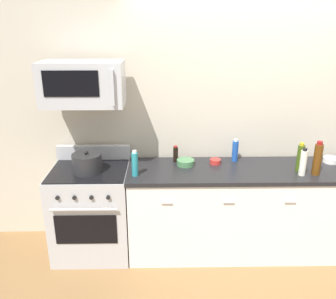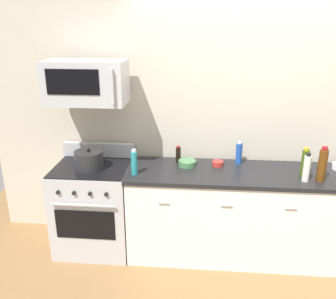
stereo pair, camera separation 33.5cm
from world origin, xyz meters
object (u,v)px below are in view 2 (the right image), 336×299
Objects in this scene: bottle_vinegar_white at (307,168)px; bottle_dish_soap at (134,162)px; microwave at (86,82)px; range_oven at (95,206)px; bottle_soda_blue at (239,153)px; bowl_red_small at (218,163)px; bottle_wine_amber at (322,165)px; stockpot at (89,160)px; bottle_olive_oil at (305,163)px; bottle_soy_sauce_dark at (178,154)px; bowl_green_glaze at (187,163)px.

bottle_vinegar_white is 1.07× the size of bottle_dish_soap.
range_oven is at bearing -90.29° from microwave.
bowl_red_small is (-0.21, -0.08, -0.09)m from bottle_soda_blue.
bottle_wine_amber is 2.17m from stockpot.
range_oven is 2.12m from bottle_vinegar_white.
bowl_red_small is at bearing 165.78° from bottle_olive_oil.
bottle_dish_soap is (-1.70, 0.00, -0.04)m from bottle_wine_amber.
stockpot is at bearing -169.82° from bottle_soda_blue.
bottle_dish_soap is 0.47m from stockpot.
bottle_olive_oil reaches higher than range_oven.
bottle_olive_oil is at bearing 3.07° from bottle_dish_soap.
bottle_soda_blue is at bearing 152.82° from bottle_wine_amber.
bowl_red_small is at bearing 6.11° from range_oven.
bottle_dish_soap is (-1.00, -0.36, 0.01)m from bottle_soda_blue.
microwave is 2.15m from bottle_olive_oil.
bottle_olive_oil is at bearing -12.67° from bottle_soy_sauce_dark.
range_oven is at bearing -173.89° from bowl_red_small.
bottle_wine_amber is (2.16, -0.19, -0.67)m from microwave.
bottle_dish_soap is at bearing 179.46° from bottle_vinegar_white.
bottle_olive_oil is 1.10m from bowl_green_glaze.
range_oven is 2.12m from bottle_olive_oil.
range_oven is at bearing 90.00° from stockpot.
bottle_wine_amber reaches higher than stockpot.
microwave reaches higher than stockpot.
bottle_soy_sauce_dark is at bearing 10.46° from microwave.
stockpot is (-2.03, 0.11, -0.03)m from bottle_vinegar_white.
bottle_dish_soap is at bearing -152.89° from bowl_green_glaze.
bottle_dish_soap reaches higher than bottle_soy_sauce_dark.
bowl_green_glaze is (0.10, -0.10, -0.05)m from bottle_soy_sauce_dark.
bottle_wine_amber is at bearing -27.18° from bottle_soda_blue.
microwave is at bearing 89.71° from range_oven.
bowl_red_small is (-0.77, 0.30, -0.10)m from bottle_vinegar_white.
bottle_soy_sauce_dark is (-1.17, 0.37, -0.05)m from bottle_vinegar_white.
range_oven is 1.28m from microwave.
microwave is 0.87m from bottle_dish_soap.
stockpot is at bearing -90.00° from range_oven.
range_oven is at bearing 162.27° from bottle_dish_soap.
microwave is at bearing 174.16° from bottle_vinegar_white.
bottle_soda_blue reaches higher than stockpot.
bottle_vinegar_white is 1.57m from bottle_dish_soap.
bowl_green_glaze is at bearing -173.99° from bowl_red_small.
bottle_soy_sauce_dark is at bearing 165.01° from bottle_wine_amber.
microwave reaches higher than bottle_wine_amber.
microwave reaches higher than bottle_olive_oil.
bowl_green_glaze is at bearing 3.47° from microwave.
bottle_olive_oil is at bearing 146.39° from bottle_wine_amber.
microwave is 2.99× the size of bottle_dish_soap.
bottle_wine_amber is (0.14, 0.01, 0.03)m from bottle_vinegar_white.
bottle_wine_amber is 1.17× the size of stockpot.
bottle_soda_blue is 0.84× the size of stockpot.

